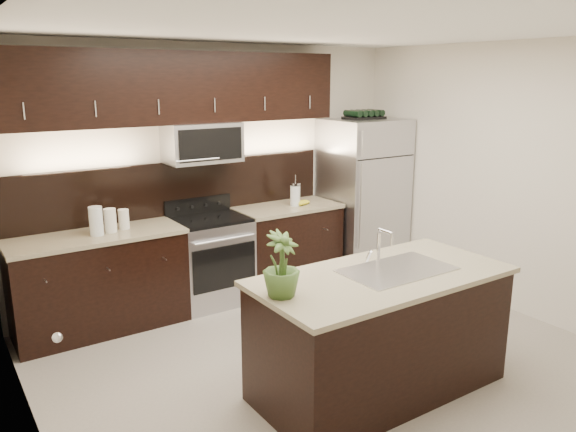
{
  "coord_description": "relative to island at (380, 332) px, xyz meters",
  "views": [
    {
      "loc": [
        -2.7,
        -3.46,
        2.36
      ],
      "look_at": [
        -0.03,
        0.55,
        1.16
      ],
      "focal_mm": 35.0,
      "sensor_mm": 36.0,
      "label": 1
    }
  ],
  "objects": [
    {
      "name": "bananas",
      "position": [
        0.78,
        2.19,
        0.5
      ],
      "size": [
        0.21,
        0.18,
        0.05
      ],
      "primitive_type": "ellipsoid",
      "rotation": [
        0.0,
        0.0,
        0.29
      ],
      "color": "gold",
      "rests_on": "counter_run"
    },
    {
      "name": "wine_rack",
      "position": [
        1.72,
        2.21,
        1.44
      ],
      "size": [
        0.46,
        0.29,
        0.11
      ],
      "color": "black",
      "rests_on": "refrigerator"
    },
    {
      "name": "island",
      "position": [
        0.0,
        0.0,
        0.0
      ],
      "size": [
        1.96,
        0.96,
        0.94
      ],
      "color": "black",
      "rests_on": "ground"
    },
    {
      "name": "upper_fixtures",
      "position": [
        -0.48,
        2.42,
        1.67
      ],
      "size": [
        3.49,
        0.4,
        1.66
      ],
      "color": "black",
      "rests_on": "counter_run"
    },
    {
      "name": "sink_faucet",
      "position": [
        0.15,
        0.01,
        0.48
      ],
      "size": [
        0.84,
        0.5,
        0.28
      ],
      "color": "silver",
      "rests_on": "island"
    },
    {
      "name": "ground",
      "position": [
        -0.05,
        0.58,
        -0.47
      ],
      "size": [
        4.5,
        4.5,
        0.0
      ],
      "primitive_type": "plane",
      "color": "gray",
      "rests_on": "ground"
    },
    {
      "name": "french_press",
      "position": [
        0.74,
        2.22,
        0.59
      ],
      "size": [
        0.12,
        0.12,
        0.34
      ],
      "rotation": [
        0.0,
        0.0,
        -0.09
      ],
      "color": "silver",
      "rests_on": "counter_run"
    },
    {
      "name": "plant",
      "position": [
        -0.85,
        0.05,
        0.69
      ],
      "size": [
        0.31,
        0.31,
        0.44
      ],
      "primitive_type": "imported",
      "rotation": [
        0.0,
        0.0,
        0.31
      ],
      "color": "#395722",
      "rests_on": "island"
    },
    {
      "name": "counter_run",
      "position": [
        -0.51,
        2.27,
        -0.0
      ],
      "size": [
        3.51,
        0.65,
        0.94
      ],
      "color": "black",
      "rests_on": "ground"
    },
    {
      "name": "room_walls",
      "position": [
        -0.16,
        0.55,
        1.22
      ],
      "size": [
        4.52,
        4.02,
        2.71
      ],
      "color": "beige",
      "rests_on": "ground"
    },
    {
      "name": "canisters",
      "position": [
        -1.36,
        2.25,
        0.59
      ],
      "size": [
        0.39,
        0.19,
        0.27
      ],
      "rotation": [
        0.0,
        0.0,
        0.28
      ],
      "color": "silver",
      "rests_on": "counter_run"
    },
    {
      "name": "refrigerator",
      "position": [
        1.72,
        2.21,
        0.46
      ],
      "size": [
        0.9,
        0.81,
        1.87
      ],
      "primitive_type": "cube",
      "color": "#B2B2B7",
      "rests_on": "ground"
    }
  ]
}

